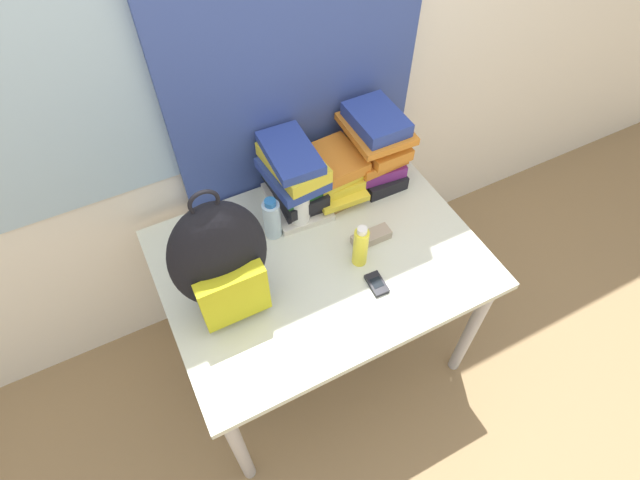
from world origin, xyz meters
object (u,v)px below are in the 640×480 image
at_px(backpack, 220,261).
at_px(sunglasses_case, 371,237).
at_px(sunscreen_bottle, 361,246).
at_px(cell_phone, 377,284).
at_px(book_stack_center, 332,173).
at_px(sports_bottle, 299,201).
at_px(water_bottle, 272,219).
at_px(book_stack_right, 375,146).
at_px(book_stack_left, 293,178).

distance_m(backpack, sunglasses_case, 0.60).
xyz_separation_m(sunscreen_bottle, cell_phone, (0.00, -0.12, -0.08)).
bearing_deg(sunglasses_case, book_stack_center, 91.79).
relative_size(sunscreen_bottle, cell_phone, 1.95).
xyz_separation_m(sports_bottle, sunglasses_case, (0.20, -0.20, -0.11)).
bearing_deg(sunglasses_case, water_bottle, 147.77).
xyz_separation_m(water_bottle, cell_phone, (0.23, -0.38, -0.08)).
distance_m(backpack, book_stack_center, 0.64).
bearing_deg(book_stack_right, sunglasses_case, -121.39).
relative_size(book_stack_left, sunscreen_bottle, 1.58).
bearing_deg(backpack, book_stack_right, 21.93).
distance_m(backpack, cell_phone, 0.56).
height_order(book_stack_left, water_bottle, book_stack_left).
relative_size(book_stack_center, water_bottle, 1.57).
bearing_deg(book_stack_center, sunscreen_bottle, -102.32).
distance_m(sports_bottle, sunscreen_bottle, 0.29).
height_order(sunscreen_bottle, cell_phone, sunscreen_bottle).
relative_size(backpack, sunscreen_bottle, 2.84).
relative_size(sports_bottle, sunglasses_case, 1.73).
bearing_deg(book_stack_center, book_stack_right, 0.54).
relative_size(book_stack_right, sports_bottle, 1.22).
distance_m(book_stack_center, sunglasses_case, 0.31).
bearing_deg(cell_phone, backpack, 159.28).
xyz_separation_m(backpack, sunscreen_bottle, (0.47, -0.06, -0.14)).
bearing_deg(sunglasses_case, book_stack_left, 120.65).
height_order(book_stack_center, water_bottle, book_stack_center).
bearing_deg(book_stack_center, book_stack_left, 179.75).
bearing_deg(sports_bottle, cell_phone, -73.24).
bearing_deg(water_bottle, cell_phone, -59.09).
distance_m(sunscreen_bottle, sunglasses_case, 0.13).
bearing_deg(water_bottle, book_stack_right, 11.49).
xyz_separation_m(book_stack_right, cell_phone, (-0.27, -0.48, -0.15)).
bearing_deg(water_bottle, backpack, -141.48).
relative_size(sunscreen_bottle, sunglasses_case, 1.25).
relative_size(book_stack_center, cell_phone, 3.00).
xyz_separation_m(book_stack_center, sports_bottle, (-0.19, -0.10, 0.03)).
xyz_separation_m(book_stack_center, water_bottle, (-0.30, -0.10, -0.01)).
relative_size(sports_bottle, sunscreen_bottle, 1.39).
bearing_deg(backpack, sunscreen_bottle, -7.42).
relative_size(book_stack_left, book_stack_center, 1.03).
distance_m(book_stack_center, sunscreen_bottle, 0.37).
xyz_separation_m(sports_bottle, cell_phone, (0.12, -0.38, -0.12)).
relative_size(water_bottle, cell_phone, 1.91).
distance_m(water_bottle, cell_phone, 0.45).
distance_m(sports_bottle, sunglasses_case, 0.30).
distance_m(backpack, book_stack_right, 0.81).
bearing_deg(book_stack_right, water_bottle, -168.51).
relative_size(book_stack_left, book_stack_right, 0.93).
distance_m(book_stack_right, sunglasses_case, 0.38).
relative_size(backpack, water_bottle, 2.90).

